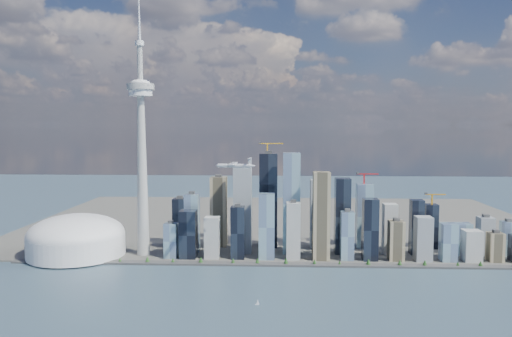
{
  "coord_description": "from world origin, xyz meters",
  "views": [
    {
      "loc": [
        -14.68,
        -714.49,
        276.42
      ],
      "look_at": [
        -59.23,
        260.0,
        191.29
      ],
      "focal_mm": 35.0,
      "sensor_mm": 36.0,
      "label": 1
    }
  ],
  "objects_px": {
    "airplane": "(235,165)",
    "needle_tower": "(142,145)",
    "dome_stadium": "(76,238)",
    "sailboat_west": "(257,303)"
  },
  "relations": [
    {
      "from": "needle_tower",
      "to": "sailboat_west",
      "type": "xyz_separation_m",
      "value": [
        253.46,
        -277.78,
        -232.96
      ]
    },
    {
      "from": "needle_tower",
      "to": "airplane",
      "type": "relative_size",
      "value": 7.34
    },
    {
      "from": "needle_tower",
      "to": "dome_stadium",
      "type": "height_order",
      "value": "needle_tower"
    },
    {
      "from": "dome_stadium",
      "to": "sailboat_west",
      "type": "bearing_deg",
      "value": -34.24
    },
    {
      "from": "needle_tower",
      "to": "dome_stadium",
      "type": "xyz_separation_m",
      "value": [
        -140.0,
        -10.0,
        -196.4
      ]
    },
    {
      "from": "dome_stadium",
      "to": "sailboat_west",
      "type": "distance_m",
      "value": 477.34
    },
    {
      "from": "airplane",
      "to": "needle_tower",
      "type": "bearing_deg",
      "value": 156.14
    },
    {
      "from": "dome_stadium",
      "to": "airplane",
      "type": "xyz_separation_m",
      "value": [
        343.97,
        -94.31,
        162.65
      ]
    },
    {
      "from": "needle_tower",
      "to": "sailboat_west",
      "type": "height_order",
      "value": "needle_tower"
    },
    {
      "from": "needle_tower",
      "to": "airplane",
      "type": "distance_m",
      "value": 231.57
    }
  ]
}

